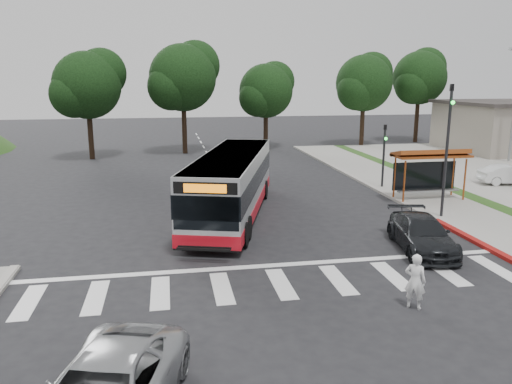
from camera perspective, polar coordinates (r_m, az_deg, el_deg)
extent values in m
plane|color=black|center=(21.65, -0.09, -5.30)|extent=(140.00, 140.00, 0.00)
cube|color=gray|center=(32.50, 16.80, 0.42)|extent=(4.00, 40.00, 0.12)
cube|color=#9E9991|center=(31.65, 13.56, 0.32)|extent=(0.30, 40.00, 0.15)
cube|color=maroon|center=(23.16, 23.44, -4.98)|extent=(0.32, 6.00, 0.15)
cube|color=silver|center=(17.06, 2.89, -10.42)|extent=(18.00, 2.60, 0.01)
cylinder|color=#934218|center=(28.22, 16.59, 1.12)|extent=(0.10, 0.10, 2.30)
cylinder|color=#934218|center=(30.00, 22.75, 1.32)|extent=(0.10, 0.10, 2.30)
cylinder|color=#934218|center=(29.28, 15.55, 1.59)|extent=(0.10, 0.10, 2.30)
cylinder|color=#934218|center=(31.00, 21.57, 1.77)|extent=(0.10, 0.10, 2.30)
cube|color=#934218|center=(29.37, 19.38, 3.95)|extent=(4.20, 1.60, 0.12)
cube|color=#934218|center=(29.39, 19.35, 4.25)|extent=(4.20, 1.32, 0.51)
cube|color=black|center=(30.09, 18.65, 1.78)|extent=(3.80, 0.06, 1.60)
cube|color=gray|center=(29.72, 19.09, 0.14)|extent=(3.60, 0.40, 0.08)
cylinder|color=black|center=(25.68, 20.94, 4.18)|extent=(0.14, 0.14, 6.50)
imported|color=black|center=(25.46, 21.44, 10.30)|extent=(0.16, 0.20, 1.00)
sphere|color=#19E533|center=(25.31, 21.59, 9.49)|extent=(0.18, 0.18, 0.18)
cylinder|color=black|center=(31.99, 14.38, 3.91)|extent=(0.14, 0.14, 4.00)
imported|color=black|center=(31.81, 14.53, 6.58)|extent=(0.16, 0.20, 1.00)
sphere|color=#19E533|center=(31.68, 14.62, 5.92)|extent=(0.18, 0.18, 0.18)
cylinder|color=black|center=(52.27, 12.03, 7.68)|extent=(0.44, 0.44, 4.40)
sphere|color=black|center=(52.09, 12.24, 12.07)|extent=(5.60, 5.60, 5.60)
sphere|color=black|center=(53.29, 13.09, 13.12)|extent=(4.20, 4.20, 4.20)
sphere|color=black|center=(51.09, 11.47, 11.31)|extent=(3.92, 3.92, 3.92)
cylinder|color=black|center=(57.02, 17.88, 7.88)|extent=(0.44, 0.44, 4.84)
sphere|color=black|center=(56.86, 18.19, 12.29)|extent=(5.60, 5.60, 5.60)
sphere|color=black|center=(58.14, 18.87, 13.33)|extent=(4.20, 4.20, 4.20)
sphere|color=black|center=(55.79, 17.57, 11.54)|extent=(3.92, 3.92, 3.92)
cylinder|color=black|center=(46.49, -8.19, 7.37)|extent=(0.44, 0.44, 4.84)
sphere|color=black|center=(46.29, -8.37, 12.80)|extent=(6.00, 6.00, 6.00)
sphere|color=black|center=(47.26, -6.95, 14.18)|extent=(4.50, 4.50, 4.50)
sphere|color=black|center=(45.52, -9.65, 11.79)|extent=(4.20, 4.20, 4.20)
cylinder|color=black|center=(49.44, 1.12, 7.31)|extent=(0.44, 0.44, 3.96)
sphere|color=black|center=(49.22, 1.14, 11.48)|extent=(5.20, 5.20, 5.20)
sphere|color=black|center=(50.18, 2.16, 12.53)|extent=(3.90, 3.90, 3.90)
sphere|color=black|center=(48.43, 0.21, 10.72)|extent=(3.64, 3.64, 3.64)
cylinder|color=black|center=(44.96, -18.39, 6.39)|extent=(0.44, 0.44, 4.40)
sphere|color=black|center=(44.73, -18.75, 11.48)|extent=(5.60, 5.60, 5.60)
sphere|color=black|center=(45.42, -17.26, 12.86)|extent=(4.20, 4.20, 4.20)
sphere|color=black|center=(44.21, -20.09, 10.47)|extent=(3.92, 3.92, 3.92)
imported|color=white|center=(15.79, 17.73, -9.69)|extent=(0.74, 0.71, 1.71)
imported|color=black|center=(21.09, 18.40, -4.55)|extent=(2.67, 4.92, 1.35)
imported|color=silver|center=(35.92, 26.97, 1.78)|extent=(3.91, 1.81, 1.24)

